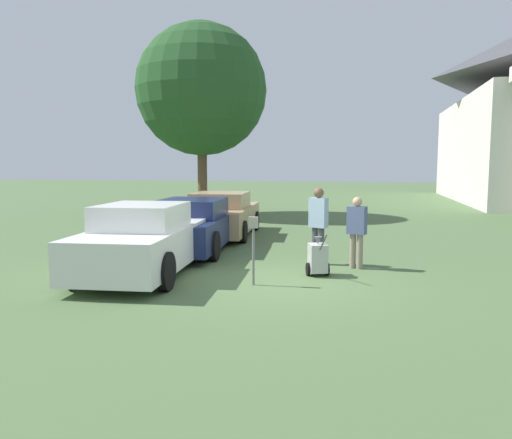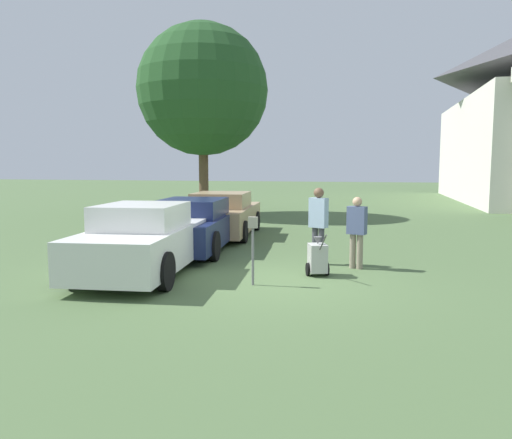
{
  "view_description": "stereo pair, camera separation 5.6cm",
  "coord_description": "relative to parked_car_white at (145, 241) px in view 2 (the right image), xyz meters",
  "views": [
    {
      "loc": [
        1.73,
        -9.77,
        2.37
      ],
      "look_at": [
        -0.73,
        1.49,
        1.1
      ],
      "focal_mm": 35.0,
      "sensor_mm": 36.0,
      "label": 1
    },
    {
      "loc": [
        1.78,
        -9.76,
        2.37
      ],
      "look_at": [
        -0.73,
        1.49,
        1.1
      ],
      "focal_mm": 35.0,
      "sensor_mm": 36.0,
      "label": 2
    }
  ],
  "objects": [
    {
      "name": "equipment_cart",
      "position": [
        3.7,
        0.59,
        -0.34
      ],
      "size": [
        0.53,
        1.0,
        1.0
      ],
      "rotation": [
        0.0,
        0.0,
        0.32
      ],
      "color": "#B2B2AD",
      "rests_on": "ground_plane"
    },
    {
      "name": "parking_meter",
      "position": [
        2.54,
        -0.53,
        0.22
      ],
      "size": [
        0.18,
        0.09,
        1.36
      ],
      "color": "slate",
      "rests_on": "ground_plane"
    },
    {
      "name": "person_supervisor",
      "position": [
        4.49,
        1.51,
        0.21
      ],
      "size": [
        0.47,
        0.35,
        1.64
      ],
      "rotation": [
        0.0,
        0.0,
        2.81
      ],
      "color": "gray",
      "rests_on": "ground_plane"
    },
    {
      "name": "ground_plane",
      "position": [
        2.92,
        -0.2,
        -0.72
      ],
      "size": [
        120.0,
        120.0,
        0.0
      ],
      "primitive_type": "plane",
      "color": "#4C663D"
    },
    {
      "name": "parked_car_navy",
      "position": [
        0.0,
        3.15,
        -0.04
      ],
      "size": [
        2.36,
        5.32,
        1.43
      ],
      "rotation": [
        0.0,
        0.0,
        0.09
      ],
      "color": "#19234C",
      "rests_on": "ground_plane"
    },
    {
      "name": "shade_tree",
      "position": [
        -2.78,
        12.32,
        5.05
      ],
      "size": [
        6.0,
        6.0,
        8.78
      ],
      "color": "brown",
      "rests_on": "ground_plane"
    },
    {
      "name": "parked_car_tan",
      "position": [
        0.0,
        5.97,
        -0.04
      ],
      "size": [
        2.4,
        4.96,
        1.45
      ],
      "rotation": [
        0.0,
        0.0,
        0.09
      ],
      "color": "tan",
      "rests_on": "ground_plane"
    },
    {
      "name": "parked_car_white",
      "position": [
        0.0,
        0.0,
        0.0
      ],
      "size": [
        2.31,
        4.82,
        1.54
      ],
      "rotation": [
        0.0,
        0.0,
        0.09
      ],
      "color": "silver",
      "rests_on": "ground_plane"
    },
    {
      "name": "person_worker",
      "position": [
        3.59,
        1.81,
        0.33
      ],
      "size": [
        0.47,
        0.36,
        1.83
      ],
      "rotation": [
        0.0,
        0.0,
        2.75
      ],
      "color": "#3F3F47",
      "rests_on": "ground_plane"
    }
  ]
}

